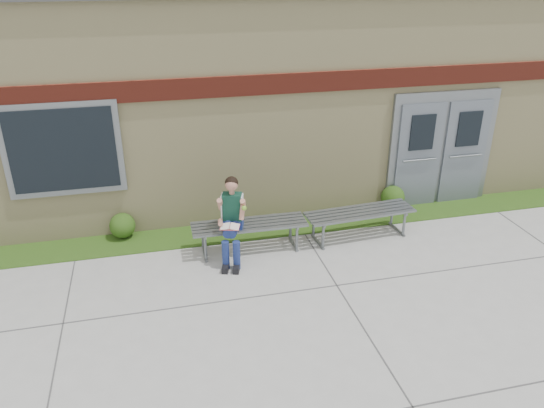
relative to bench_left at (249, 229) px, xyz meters
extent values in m
plane|color=#9E9E99|center=(0.09, -1.91, -0.39)|extent=(80.00, 80.00, 0.00)
cube|color=#234412|center=(0.09, 0.69, -0.38)|extent=(16.00, 0.80, 0.02)
cube|color=beige|center=(0.09, 4.09, 1.61)|extent=(16.00, 6.00, 4.00)
cube|color=maroon|center=(0.09, 1.06, 2.21)|extent=(16.00, 0.06, 0.35)
cube|color=slate|center=(-2.91, 1.05, 1.31)|extent=(1.90, 0.08, 1.60)
cube|color=black|center=(-2.91, 1.01, 1.31)|extent=(1.70, 0.04, 1.40)
cube|color=slate|center=(4.09, 1.05, 0.76)|extent=(2.20, 0.08, 2.30)
cube|color=slate|center=(3.59, 1.00, 0.66)|extent=(0.92, 0.06, 2.10)
cube|color=slate|center=(4.59, 1.00, 0.66)|extent=(0.92, 0.06, 2.10)
cube|color=slate|center=(0.00, 0.00, 0.10)|extent=(1.96, 0.57, 0.04)
cube|color=slate|center=(-0.78, 0.00, -0.17)|extent=(0.06, 0.54, 0.44)
cube|color=slate|center=(0.78, 0.00, -0.17)|extent=(0.06, 0.54, 0.44)
cube|color=slate|center=(2.00, 0.00, 0.10)|extent=(2.00, 0.69, 0.04)
cube|color=slate|center=(1.21, 0.00, -0.17)|extent=(0.09, 0.55, 0.45)
cube|color=slate|center=(2.79, 0.00, -0.17)|extent=(0.09, 0.55, 0.45)
cube|color=navy|center=(-0.29, -0.05, 0.19)|extent=(0.39, 0.32, 0.16)
cube|color=#0F382C|center=(-0.29, -0.07, 0.50)|extent=(0.36, 0.28, 0.45)
sphere|color=tan|center=(-0.29, -0.08, 0.89)|extent=(0.26, 0.26, 0.21)
sphere|color=black|center=(-0.29, -0.06, 0.91)|extent=(0.27, 0.27, 0.22)
cylinder|color=navy|center=(-0.44, -0.27, 0.21)|extent=(0.26, 0.44, 0.15)
cylinder|color=navy|center=(-0.27, -0.32, 0.21)|extent=(0.26, 0.44, 0.15)
cylinder|color=navy|center=(-0.49, -0.51, -0.14)|extent=(0.12, 0.12, 0.49)
cylinder|color=navy|center=(-0.32, -0.56, -0.14)|extent=(0.12, 0.12, 0.49)
cube|color=black|center=(-0.51, -0.57, -0.34)|extent=(0.17, 0.27, 0.10)
cube|color=black|center=(-0.34, -0.62, -0.34)|extent=(0.17, 0.27, 0.10)
cylinder|color=tan|center=(-0.49, -0.08, 0.56)|extent=(0.15, 0.24, 0.26)
cylinder|color=tan|center=(-0.13, -0.18, 0.56)|extent=(0.15, 0.24, 0.26)
cube|color=white|center=(-0.39, -0.41, 0.31)|extent=(0.35, 0.29, 0.01)
cube|color=#BE4750|center=(-0.39, -0.41, 0.30)|extent=(0.36, 0.30, 0.01)
sphere|color=#81BC32|center=(-0.14, -0.32, 0.57)|extent=(0.08, 0.08, 0.08)
sphere|color=#234412|center=(-2.13, 0.94, -0.14)|extent=(0.45, 0.45, 0.45)
sphere|color=#234412|center=(3.10, 0.94, -0.14)|extent=(0.47, 0.47, 0.47)
camera|label=1|loc=(-1.49, -7.85, 4.20)|focal=35.00mm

